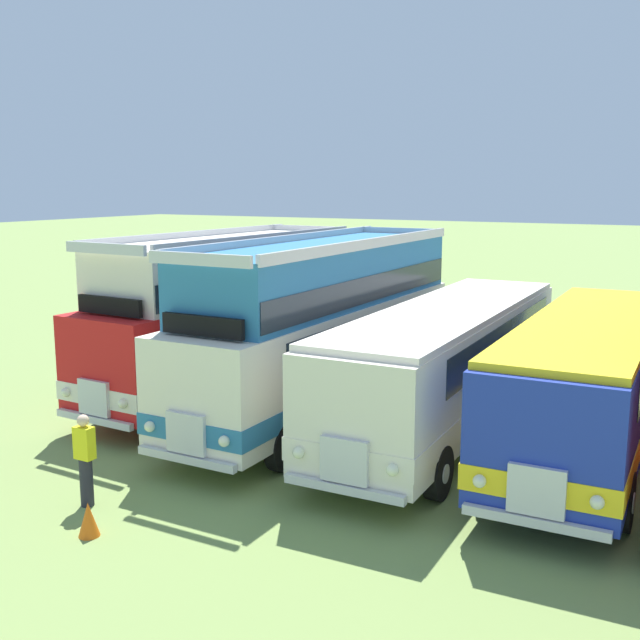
# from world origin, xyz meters

# --- Properties ---
(bus_first_in_row) EXTENTS (2.93, 9.83, 4.52)m
(bus_first_in_row) POSITION_xyz_m (-12.81, 0.04, 2.35)
(bus_first_in_row) COLOR red
(bus_first_in_row) RESTS_ON ground
(bus_second_in_row) EXTENTS (2.67, 11.10, 4.52)m
(bus_second_in_row) POSITION_xyz_m (-9.61, -0.26, 2.36)
(bus_second_in_row) COLOR silver
(bus_second_in_row) RESTS_ON ground
(bus_third_in_row) EXTENTS (2.74, 11.45, 2.99)m
(bus_third_in_row) POSITION_xyz_m (-6.41, -0.03, 1.76)
(bus_third_in_row) COLOR silver
(bus_third_in_row) RESTS_ON ground
(bus_fourth_in_row) EXTENTS (2.76, 10.66, 2.99)m
(bus_fourth_in_row) POSITION_xyz_m (-3.21, -0.18, 1.75)
(bus_fourth_in_row) COLOR #1E339E
(bus_fourth_in_row) RESTS_ON ground
(cone_mid_row) EXTENTS (0.36, 0.36, 0.59)m
(cone_mid_row) POSITION_xyz_m (-9.81, -8.30, 0.30)
(cone_mid_row) COLOR orange
(cone_mid_row) RESTS_ON ground
(marshal_person) EXTENTS (0.36, 0.24, 1.73)m
(marshal_person) POSITION_xyz_m (-10.75, -7.41, 0.89)
(marshal_person) COLOR #23232D
(marshal_person) RESTS_ON ground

